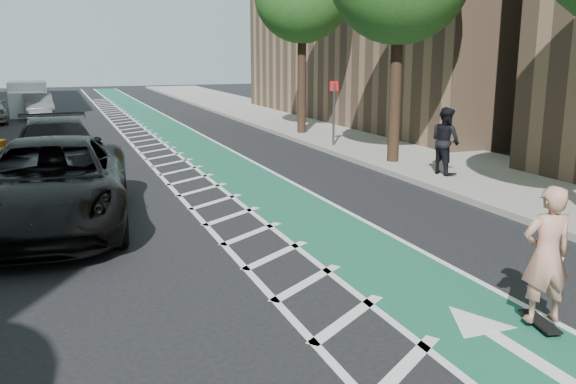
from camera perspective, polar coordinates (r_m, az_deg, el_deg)
name	(u,v)px	position (r m, az deg, el deg)	size (l,w,h in m)	color
ground	(212,297)	(9.06, -7.12, -9.69)	(120.00, 120.00, 0.00)	black
bike_lane	(227,166)	(19.12, -5.72, 2.40)	(2.00, 90.00, 0.01)	#175141
buffer_strip	(179,170)	(18.79, -10.13, 2.08)	(1.40, 90.00, 0.01)	silver
sidewalk_right	(407,152)	(21.72, 11.07, 3.67)	(5.00, 90.00, 0.15)	gray
curb_right	(344,156)	(20.54, 5.25, 3.35)	(0.12, 90.00, 0.16)	gray
sign_post	(334,112)	(22.39, 4.31, 7.44)	(0.35, 0.08, 2.47)	#4C4C4C
skateboard	(540,322)	(8.66, 22.50, -11.15)	(0.37, 0.76, 0.10)	black
skateboarder	(546,255)	(8.35, 23.03, -5.42)	(0.65, 0.43, 1.78)	tan
suv_near	(51,184)	(13.19, -21.31, 0.72)	(2.94, 6.38, 1.77)	black
suv_far	(56,150)	(18.12, -20.85, 3.71)	(2.35, 5.77, 1.67)	black
car_grey	(38,106)	(35.59, -22.32, 7.43)	(1.41, 4.05, 1.33)	#535358
pedestrian	(445,141)	(17.51, 14.51, 4.66)	(0.91, 0.71, 1.87)	black
box_truck	(28,100)	(38.21, -23.13, 7.94)	(2.04, 4.42, 1.84)	white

